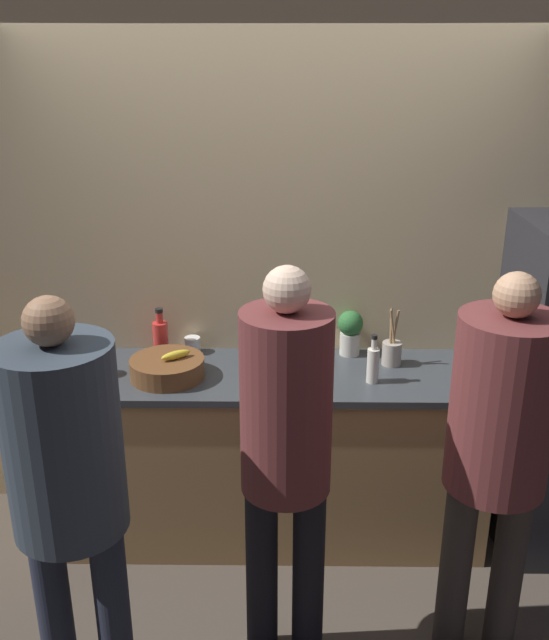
% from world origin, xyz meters
% --- Properties ---
extents(ground_plane, '(14.00, 14.00, 0.00)m').
position_xyz_m(ground_plane, '(0.00, 0.00, 0.00)').
color(ground_plane, '#4C4238').
extents(wall_back, '(5.20, 0.06, 2.60)m').
position_xyz_m(wall_back, '(0.00, 0.67, 1.30)').
color(wall_back, '#D6BC8C').
rests_on(wall_back, ground_plane).
extents(counter, '(2.10, 0.65, 0.92)m').
position_xyz_m(counter, '(0.00, 0.36, 0.46)').
color(counter, tan).
rests_on(counter, ground_plane).
extents(person_left, '(0.40, 0.40, 1.67)m').
position_xyz_m(person_left, '(-0.71, -0.69, 1.03)').
color(person_left, '#232838').
rests_on(person_left, ground_plane).
extents(person_center, '(0.34, 0.34, 1.70)m').
position_xyz_m(person_center, '(0.05, -0.47, 1.01)').
color(person_center, black).
rests_on(person_center, ground_plane).
extents(person_right, '(0.39, 0.39, 1.67)m').
position_xyz_m(person_right, '(0.86, -0.42, 1.02)').
color(person_right, '#38332D').
rests_on(person_right, ground_plane).
extents(fruit_bowl, '(0.36, 0.36, 0.14)m').
position_xyz_m(fruit_bowl, '(-0.51, 0.28, 0.97)').
color(fruit_bowl, brown).
rests_on(fruit_bowl, counter).
extents(utensil_crock, '(0.10, 0.10, 0.29)m').
position_xyz_m(utensil_crock, '(0.58, 0.44, 0.99)').
color(utensil_crock, '#ADA393').
rests_on(utensil_crock, counter).
extents(bottle_red, '(0.08, 0.08, 0.26)m').
position_xyz_m(bottle_red, '(-0.59, 0.54, 1.02)').
color(bottle_red, red).
rests_on(bottle_red, counter).
extents(bottle_clear, '(0.06, 0.06, 0.24)m').
position_xyz_m(bottle_clear, '(0.46, 0.24, 1.01)').
color(bottle_clear, silver).
rests_on(bottle_clear, counter).
extents(cup_white, '(0.08, 0.08, 0.08)m').
position_xyz_m(cup_white, '(-0.43, 0.58, 0.96)').
color(cup_white, white).
rests_on(cup_white, counter).
extents(cup_blue, '(0.09, 0.09, 0.08)m').
position_xyz_m(cup_blue, '(-0.84, 0.31, 0.96)').
color(cup_blue, '#335184').
rests_on(cup_blue, counter).
extents(potted_plant, '(0.13, 0.13, 0.24)m').
position_xyz_m(potted_plant, '(0.38, 0.57, 1.05)').
color(potted_plant, beige).
rests_on(potted_plant, counter).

